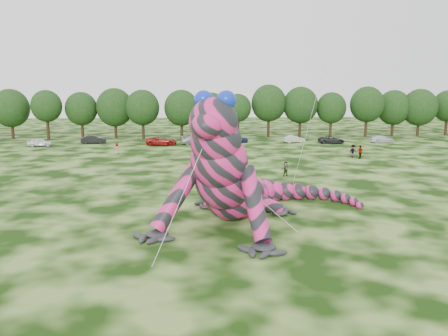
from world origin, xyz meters
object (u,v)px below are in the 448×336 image
tree_8 (211,115)px  car_5 (294,139)px  spectator_1 (217,163)px  spectator_4 (117,149)px  spectator_5 (286,169)px  inflatable_gecko (236,155)px  tree_5 (115,113)px  tree_13 (367,112)px  tree_6 (143,114)px  spectator_3 (360,152)px  spectator_2 (353,151)px  tree_12 (331,115)px  tree_10 (269,111)px  car_7 (382,139)px  car_0 (40,142)px  car_4 (236,139)px  tree_16 (447,113)px  spectator_0 (211,162)px  car_6 (331,140)px  car_1 (94,139)px  tree_4 (82,115)px  tree_15 (419,113)px  tree_9 (238,116)px  tree_14 (393,113)px  tree_2 (11,114)px  car_2 (161,141)px  tree_7 (182,114)px  tree_3 (47,115)px  car_3 (196,140)px

tree_8 → car_5: (14.57, -8.53, -3.82)m
spectator_1 → spectator_4: size_ratio=1.01×
spectator_5 → inflatable_gecko: bearing=-135.5°
tree_5 → tree_13: 50.27m
tree_6 → spectator_3: size_ratio=5.05×
car_5 → spectator_2: size_ratio=2.19×
tree_12 → car_5: size_ratio=2.26×
tree_10 → car_5: 11.51m
car_7 → car_0: bearing=87.6°
tree_12 → tree_13: bearing=-4.9°
car_4 → spectator_5: spectator_5 is taller
tree_16 → spectator_0: size_ratio=5.56×
spectator_3 → spectator_2: spectator_3 is taller
car_4 → spectator_0: spectator_0 is taller
tree_10 → car_6: bearing=-51.3°
car_1 → spectator_1: bearing=-150.8°
car_4 → tree_5: bearing=70.8°
tree_4 → tree_16: tree_16 is taller
spectator_1 → tree_15: bearing=121.3°
tree_5 → tree_9: 24.22m
tree_9 → car_1: tree_9 is taller
tree_12 → tree_14: size_ratio=0.95×
tree_16 → tree_2: bearing=-179.6°
car_6 → car_4: bearing=83.7°
tree_16 → spectator_0: tree_16 is taller
tree_6 → car_7: (43.68, -9.52, -4.10)m
tree_10 → spectator_5: bearing=-97.2°
tree_9 → car_2: (-14.45, -10.87, -3.59)m
spectator_2 → spectator_5: spectator_2 is taller
inflatable_gecko → car_6: bearing=87.1°
inflatable_gecko → tree_7: 54.14m
spectator_4 → tree_3: bearing=-131.9°
tree_5 → spectator_3: (38.43, -28.76, -3.96)m
tree_15 → car_6: bearing=-153.4°
inflatable_gecko → car_5: bearing=94.8°
car_3 → spectator_2: bearing=-127.8°
tree_2 → spectator_5: bearing=-41.8°
tree_5 → car_1: size_ratio=2.25×
spectator_0 → tree_10: bearing=-45.3°
tree_14 → spectator_1: bearing=-137.1°
tree_14 → spectator_5: size_ratio=5.73×
tree_12 → tree_5: bearing=179.1°
car_4 → spectator_3: (15.38, -19.66, 0.20)m
tree_13 → spectator_2: size_ratio=5.60×
car_2 → spectator_3: 33.25m
car_2 → car_3: (6.00, 0.79, 0.00)m
tree_4 → car_4: tree_4 is taller
spectator_2 → tree_15: bearing=27.9°
car_4 → spectator_1: bearing=171.5°
tree_7 → spectator_5: tree_7 is taller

